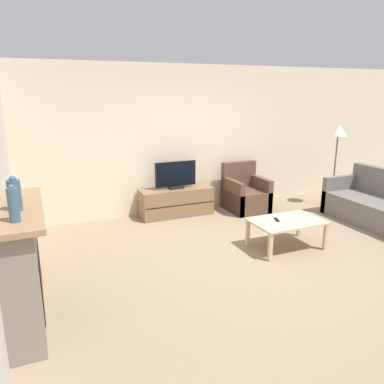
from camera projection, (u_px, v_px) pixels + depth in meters
name	position (u px, v px, depth m)	size (l,w,h in m)	color
ground_plane	(264.00, 254.00, 5.27)	(24.00, 24.00, 0.00)	#89755B
wall_back	(195.00, 139.00, 7.07)	(12.00, 0.06, 2.70)	beige
fireplace	(22.00, 265.00, 3.57)	(0.42, 1.46, 1.19)	slate
mantel_vase_left	(13.00, 204.00, 3.00)	(0.09, 0.09, 0.31)	#385670
mantel_vase_centre_left	(15.00, 194.00, 3.29)	(0.11, 0.11, 0.32)	#385670
mantel_clock	(16.00, 195.00, 3.54)	(0.08, 0.11, 0.15)	brown
tv_stand	(176.00, 202.00, 6.89)	(1.33, 0.48, 0.51)	brown
tv	(176.00, 176.00, 6.76)	(0.77, 0.18, 0.49)	black
armchair	(245.00, 195.00, 7.20)	(0.70, 0.76, 0.90)	brown
coffee_table	(287.00, 224.00, 5.40)	(1.02, 0.66, 0.42)	#CCB289
remote	(277.00, 220.00, 5.39)	(0.08, 0.16, 0.02)	black
floor_lamp	(338.00, 136.00, 7.21)	(0.33, 0.33, 1.61)	black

